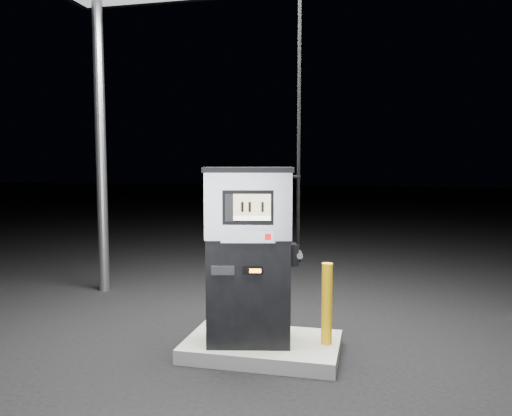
# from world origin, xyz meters

# --- Properties ---
(ground) EXTENTS (80.00, 80.00, 0.00)m
(ground) POSITION_xyz_m (0.00, 0.00, 0.00)
(ground) COLOR black
(ground) RESTS_ON ground
(pump_island) EXTENTS (1.60, 1.00, 0.15)m
(pump_island) POSITION_xyz_m (0.00, 0.00, 0.07)
(pump_island) COLOR #63635E
(pump_island) RESTS_ON ground
(fuel_dispenser) EXTENTS (1.04, 0.71, 3.76)m
(fuel_dispenser) POSITION_xyz_m (-0.12, -0.10, 1.08)
(fuel_dispenser) COLOR black
(fuel_dispenser) RESTS_ON pump_island
(bollard_left) EXTENTS (0.15, 0.15, 0.89)m
(bollard_left) POSITION_xyz_m (-0.55, 0.00, 0.59)
(bollard_left) COLOR #F6B20D
(bollard_left) RESTS_ON pump_island
(bollard_right) EXTENTS (0.13, 0.13, 0.84)m
(bollard_right) POSITION_xyz_m (0.67, 0.04, 0.57)
(bollard_right) COLOR #F6B20D
(bollard_right) RESTS_ON pump_island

